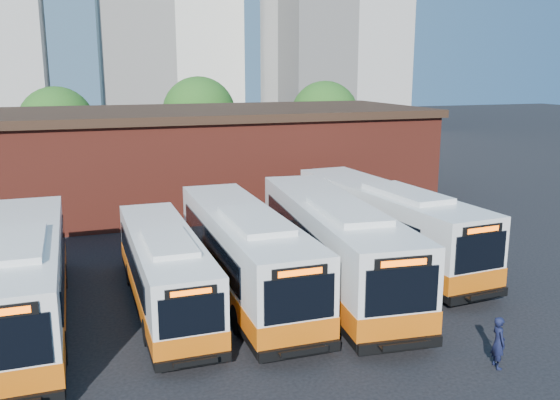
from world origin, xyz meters
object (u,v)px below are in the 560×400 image
object	(u,v)px
bus_farwest	(23,282)
bus_east	(385,226)
bus_mideast	(333,247)
transit_worker	(498,342)
bus_midwest	(244,255)
bus_west	(165,272)

from	to	relation	value
bus_farwest	bus_east	distance (m)	15.97
bus_mideast	transit_worker	world-z (taller)	bus_mideast
bus_midwest	bus_mideast	bearing A→B (deg)	-5.29
bus_farwest	bus_west	bearing A→B (deg)	-0.46
bus_mideast	bus_east	bearing A→B (deg)	38.40
bus_west	bus_mideast	distance (m)	6.98
bus_farwest	bus_west	world-z (taller)	bus_farwest
transit_worker	bus_midwest	bearing A→B (deg)	45.67
bus_farwest	bus_midwest	distance (m)	8.22
bus_west	bus_midwest	distance (m)	3.28
bus_east	transit_worker	xyz separation A→B (m)	(-1.87, -10.57, -0.85)
bus_west	transit_worker	world-z (taller)	bus_west
bus_west	bus_east	xyz separation A→B (m)	(10.80, 2.52, 0.27)
bus_farwest	bus_east	bearing A→B (deg)	8.59
bus_farwest	bus_east	xyz separation A→B (m)	(15.77, 2.53, 0.05)
bus_west	bus_east	world-z (taller)	bus_east
bus_farwest	bus_mideast	bearing A→B (deg)	-0.38
transit_worker	bus_farwest	bearing A→B (deg)	71.56
bus_midwest	bus_east	bearing A→B (deg)	15.92
bus_mideast	bus_farwest	bearing A→B (deg)	-174.61
bus_midwest	bus_mideast	distance (m)	3.74
bus_east	transit_worker	distance (m)	10.77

